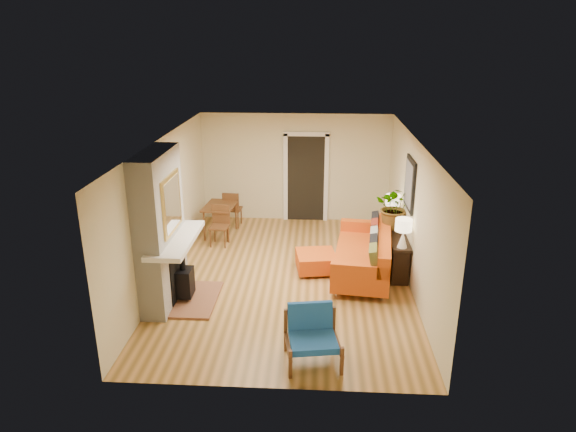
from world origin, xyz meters
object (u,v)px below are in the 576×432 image
at_px(ottoman, 316,261).
at_px(dining_table, 223,211).
at_px(console_table, 395,239).
at_px(sofa, 367,254).
at_px(blue_chair, 312,332).
at_px(lamp_near, 403,230).
at_px(houseplant, 395,207).
at_px(lamp_far, 393,204).

distance_m(ottoman, dining_table, 2.80).
xyz_separation_m(ottoman, console_table, (1.54, 0.33, 0.36)).
distance_m(sofa, blue_chair, 2.98).
bearing_deg(lamp_near, blue_chair, -123.35).
relative_size(ottoman, console_table, 0.45).
relative_size(lamp_near, houseplant, 0.62).
xyz_separation_m(sofa, lamp_near, (0.56, -0.42, 0.66)).
height_order(sofa, dining_table, sofa).
height_order(ottoman, lamp_near, lamp_near).
height_order(sofa, houseplant, houseplant).
distance_m(ottoman, blue_chair, 2.84).
height_order(lamp_far, houseplant, houseplant).
bearing_deg(ottoman, houseplant, 20.03).
height_order(dining_table, lamp_far, lamp_far).
bearing_deg(houseplant, lamp_near, -89.43).
relative_size(dining_table, lamp_far, 3.02).
bearing_deg(dining_table, lamp_far, -12.24).
xyz_separation_m(lamp_far, houseplant, (-0.01, -0.44, 0.10)).
xyz_separation_m(sofa, blue_chair, (-1.01, -2.80, 0.01)).
relative_size(console_table, lamp_far, 3.43).
bearing_deg(sofa, dining_table, 149.43).
bearing_deg(sofa, lamp_near, -36.33).
height_order(blue_chair, houseplant, houseplant).
bearing_deg(ottoman, sofa, -1.79).
relative_size(lamp_near, lamp_far, 1.00).
xyz_separation_m(ottoman, lamp_near, (1.54, -0.45, 0.85)).
xyz_separation_m(console_table, houseplant, (-0.01, 0.22, 0.58)).
height_order(dining_table, houseplant, houseplant).
height_order(dining_table, console_table, dining_table).
bearing_deg(sofa, houseplant, 46.60).
relative_size(ottoman, blue_chair, 0.98).
distance_m(blue_chair, houseplant, 3.81).
distance_m(ottoman, console_table, 1.61).
height_order(console_table, lamp_near, lamp_near).
distance_m(ottoman, lamp_near, 1.81).
height_order(sofa, lamp_near, lamp_near).
bearing_deg(houseplant, dining_table, 161.25).
bearing_deg(lamp_near, ottoman, 163.81).
bearing_deg(ottoman, dining_table, 139.73).
height_order(sofa, console_table, sofa).
relative_size(console_table, houseplant, 2.13).
bearing_deg(sofa, console_table, 32.75).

